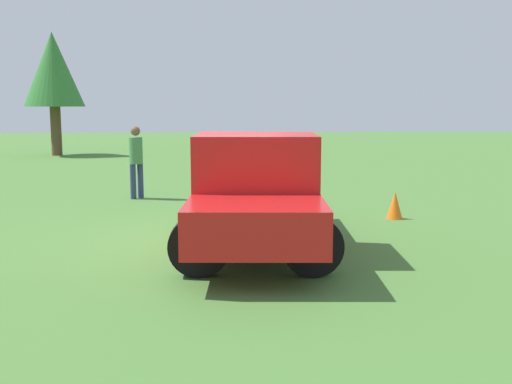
{
  "coord_description": "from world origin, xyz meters",
  "views": [
    {
      "loc": [
        0.24,
        -9.73,
        2.27
      ],
      "look_at": [
        0.79,
        -0.44,
        0.9
      ],
      "focal_mm": 41.64,
      "sensor_mm": 36.0,
      "label": 1
    }
  ],
  "objects_px": {
    "person_bystander": "(136,158)",
    "tree_back_right": "(53,71)",
    "traffic_cone": "(395,205)",
    "pickup_truck": "(256,190)"
  },
  "relations": [
    {
      "from": "tree_back_right",
      "to": "traffic_cone",
      "type": "distance_m",
      "value": 19.55
    },
    {
      "from": "pickup_truck",
      "to": "tree_back_right",
      "type": "xyz_separation_m",
      "value": [
        -7.99,
        18.23,
        2.83
      ]
    },
    {
      "from": "pickup_truck",
      "to": "tree_back_right",
      "type": "relative_size",
      "value": 0.94
    },
    {
      "from": "pickup_truck",
      "to": "tree_back_right",
      "type": "height_order",
      "value": "tree_back_right"
    },
    {
      "from": "person_bystander",
      "to": "tree_back_right",
      "type": "xyz_separation_m",
      "value": [
        -5.39,
        12.9,
        2.78
      ]
    },
    {
      "from": "pickup_truck",
      "to": "tree_back_right",
      "type": "distance_m",
      "value": 20.1
    },
    {
      "from": "person_bystander",
      "to": "traffic_cone",
      "type": "distance_m",
      "value": 6.31
    },
    {
      "from": "pickup_truck",
      "to": "person_bystander",
      "type": "height_order",
      "value": "pickup_truck"
    },
    {
      "from": "person_bystander",
      "to": "tree_back_right",
      "type": "distance_m",
      "value": 14.25
    },
    {
      "from": "person_bystander",
      "to": "tree_back_right",
      "type": "relative_size",
      "value": 0.32
    }
  ]
}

